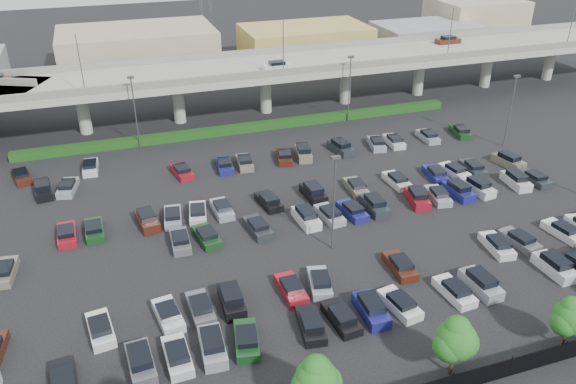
# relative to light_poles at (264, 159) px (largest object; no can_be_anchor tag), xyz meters

# --- Properties ---
(ground) EXTENTS (280.00, 280.00, 0.00)m
(ground) POSITION_rel_light_poles_xyz_m (4.13, -2.00, -6.24)
(ground) COLOR black
(overpass) EXTENTS (150.00, 13.00, 15.80)m
(overpass) POSITION_rel_light_poles_xyz_m (3.91, 30.01, 0.73)
(overpass) COLOR gray
(overpass) RESTS_ON ground
(hedge) EXTENTS (66.00, 1.60, 1.10)m
(hedge) POSITION_rel_light_poles_xyz_m (4.13, 23.00, -5.69)
(hedge) COLOR #123810
(hedge) RESTS_ON ground
(tree_row) EXTENTS (65.07, 3.66, 5.94)m
(tree_row) POSITION_rel_light_poles_xyz_m (4.83, -28.53, -2.72)
(tree_row) COLOR #332316
(tree_row) RESTS_ON ground
(parked_cars) EXTENTS (63.19, 41.71, 1.67)m
(parked_cars) POSITION_rel_light_poles_xyz_m (5.47, -6.17, -5.63)
(parked_cars) COLOR white
(parked_cars) RESTS_ON ground
(light_poles) EXTENTS (66.90, 48.38, 10.30)m
(light_poles) POSITION_rel_light_poles_xyz_m (0.00, 0.00, 0.00)
(light_poles) COLOR #4E4E53
(light_poles) RESTS_ON ground
(distant_buildings) EXTENTS (138.00, 24.00, 9.00)m
(distant_buildings) POSITION_rel_light_poles_xyz_m (16.50, 59.81, -2.49)
(distant_buildings) COLOR slate
(distant_buildings) RESTS_ON ground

